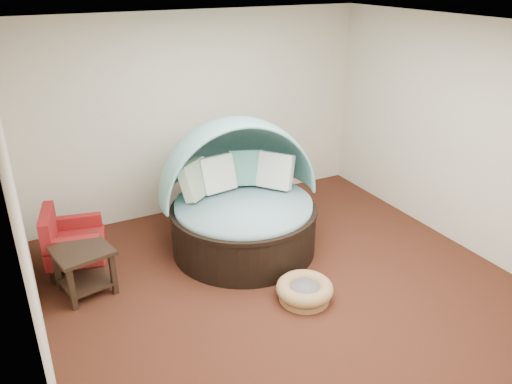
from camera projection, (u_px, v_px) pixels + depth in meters
name	position (u px, v px, depth m)	size (l,w,h in m)	color
floor	(288.00, 289.00, 5.60)	(5.00, 5.00, 0.00)	#462014
wall_back	(200.00, 114.00, 7.04)	(5.00, 5.00, 0.00)	beige
wall_front	(507.00, 314.00, 3.00)	(5.00, 5.00, 0.00)	beige
wall_left	(23.00, 229.00, 3.97)	(5.00, 5.00, 0.00)	beige
wall_right	(468.00, 138.00, 6.06)	(5.00, 5.00, 0.00)	beige
ceiling	(296.00, 29.00, 4.44)	(5.00, 5.00, 0.00)	white
canopy_daybed	(241.00, 190.00, 6.18)	(2.09, 2.02, 1.67)	black
pet_basket	(305.00, 290.00, 5.38)	(0.83, 0.83, 0.22)	#9A7646
red_armchair	(71.00, 242.00, 5.85)	(0.78, 0.78, 0.78)	black
side_table	(84.00, 264.00, 5.42)	(0.67, 0.67, 0.55)	black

